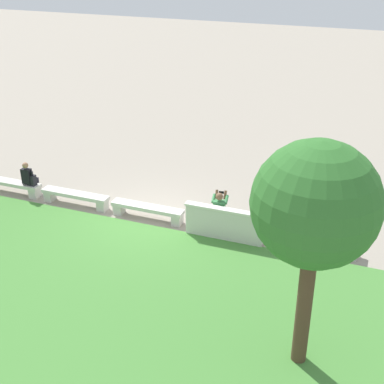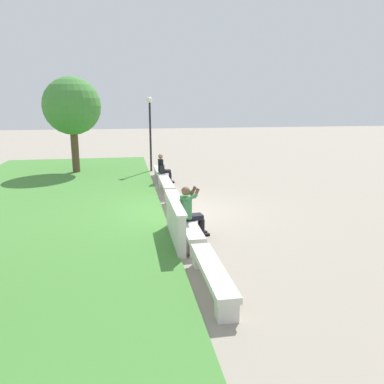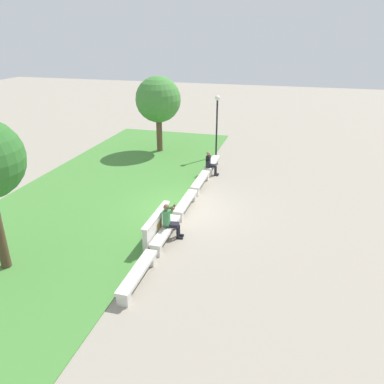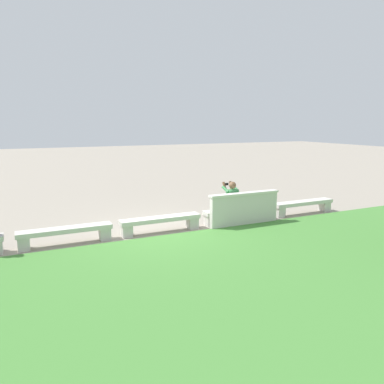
{
  "view_description": "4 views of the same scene",
  "coord_description": "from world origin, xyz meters",
  "px_view_note": "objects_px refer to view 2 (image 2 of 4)",
  "views": [
    {
      "loc": [
        -6.54,
        13.19,
        8.06
      ],
      "look_at": [
        -1.27,
        -0.55,
        0.9
      ],
      "focal_mm": 50.0,
      "sensor_mm": 36.0,
      "label": 1
    },
    {
      "loc": [
        -11.34,
        1.47,
        3.35
      ],
      "look_at": [
        -0.77,
        -0.4,
        0.79
      ],
      "focal_mm": 35.0,
      "sensor_mm": 36.0,
      "label": 2
    },
    {
      "loc": [
        -13.77,
        -4.04,
        7.06
      ],
      "look_at": [
        -0.35,
        -0.37,
        1.01
      ],
      "focal_mm": 35.0,
      "sensor_mm": 36.0,
      "label": 3
    },
    {
      "loc": [
        3.56,
        9.75,
        3.1
      ],
      "look_at": [
        -1.2,
        -0.45,
        1.0
      ],
      "focal_mm": 35.0,
      "sensor_mm": 36.0,
      "label": 4
    }
  ],
  "objects_px": {
    "bench_mid": "(175,202)",
    "backpack": "(162,169)",
    "bench_far": "(166,185)",
    "bench_end": "(160,173)",
    "bench_near": "(189,228)",
    "person_photographer": "(190,209)",
    "lamp_post": "(150,123)",
    "tree_left_background": "(72,107)",
    "bench_main": "(213,274)",
    "person_distant": "(163,168)"
  },
  "relations": [
    {
      "from": "bench_mid",
      "to": "person_photographer",
      "type": "bearing_deg",
      "value": -178.11
    },
    {
      "from": "bench_far",
      "to": "backpack",
      "type": "distance_m",
      "value": 1.68
    },
    {
      "from": "person_photographer",
      "to": "bench_near",
      "type": "bearing_deg",
      "value": 163.95
    },
    {
      "from": "bench_main",
      "to": "bench_far",
      "type": "height_order",
      "value": "same"
    },
    {
      "from": "bench_end",
      "to": "backpack",
      "type": "distance_m",
      "value": 0.99
    },
    {
      "from": "bench_mid",
      "to": "backpack",
      "type": "height_order",
      "value": "backpack"
    },
    {
      "from": "lamp_post",
      "to": "person_distant",
      "type": "bearing_deg",
      "value": -174.07
    },
    {
      "from": "person_distant",
      "to": "tree_left_background",
      "type": "relative_size",
      "value": 0.27
    },
    {
      "from": "bench_near",
      "to": "bench_mid",
      "type": "relative_size",
      "value": 1.0
    },
    {
      "from": "bench_far",
      "to": "lamp_post",
      "type": "xyz_separation_m",
      "value": [
        4.8,
        0.25,
        2.09
      ]
    },
    {
      "from": "bench_end",
      "to": "lamp_post",
      "type": "height_order",
      "value": "lamp_post"
    },
    {
      "from": "tree_left_background",
      "to": "lamp_post",
      "type": "xyz_separation_m",
      "value": [
        -0.27,
        -3.68,
        -0.79
      ]
    },
    {
      "from": "person_photographer",
      "to": "backpack",
      "type": "distance_m",
      "value": 6.58
    },
    {
      "from": "bench_end",
      "to": "lamp_post",
      "type": "bearing_deg",
      "value": 6.36
    },
    {
      "from": "bench_main",
      "to": "bench_mid",
      "type": "distance_m",
      "value": 5.19
    },
    {
      "from": "bench_main",
      "to": "lamp_post",
      "type": "height_order",
      "value": "lamp_post"
    },
    {
      "from": "bench_far",
      "to": "person_distant",
      "type": "distance_m",
      "value": 1.83
    },
    {
      "from": "bench_near",
      "to": "bench_end",
      "type": "xyz_separation_m",
      "value": [
        7.79,
        0.0,
        0.0
      ]
    },
    {
      "from": "tree_left_background",
      "to": "lamp_post",
      "type": "distance_m",
      "value": 3.77
    },
    {
      "from": "bench_main",
      "to": "tree_left_background",
      "type": "relative_size",
      "value": 0.51
    },
    {
      "from": "person_photographer",
      "to": "backpack",
      "type": "relative_size",
      "value": 3.08
    },
    {
      "from": "bench_mid",
      "to": "bench_end",
      "type": "distance_m",
      "value": 5.19
    },
    {
      "from": "lamp_post",
      "to": "backpack",
      "type": "bearing_deg",
      "value": -175.49
    },
    {
      "from": "bench_main",
      "to": "bench_far",
      "type": "bearing_deg",
      "value": 0.0
    },
    {
      "from": "bench_end",
      "to": "backpack",
      "type": "xyz_separation_m",
      "value": [
        -0.94,
        -0.0,
        0.32
      ]
    },
    {
      "from": "bench_near",
      "to": "tree_left_background",
      "type": "distance_m",
      "value": 11.37
    },
    {
      "from": "bench_main",
      "to": "bench_mid",
      "type": "xyz_separation_m",
      "value": [
        5.19,
        0.0,
        0.0
      ]
    },
    {
      "from": "bench_mid",
      "to": "bench_far",
      "type": "relative_size",
      "value": 1.0
    },
    {
      "from": "tree_left_background",
      "to": "lamp_post",
      "type": "relative_size",
      "value": 1.26
    },
    {
      "from": "bench_end",
      "to": "person_distant",
      "type": "relative_size",
      "value": 1.87
    },
    {
      "from": "person_photographer",
      "to": "bench_main",
      "type": "bearing_deg",
      "value": 178.46
    },
    {
      "from": "bench_near",
      "to": "bench_far",
      "type": "distance_m",
      "value": 5.19
    },
    {
      "from": "bench_main",
      "to": "bench_mid",
      "type": "height_order",
      "value": "same"
    },
    {
      "from": "bench_main",
      "to": "bench_end",
      "type": "relative_size",
      "value": 1.0
    },
    {
      "from": "person_distant",
      "to": "tree_left_background",
      "type": "height_order",
      "value": "tree_left_background"
    },
    {
      "from": "bench_mid",
      "to": "backpack",
      "type": "distance_m",
      "value": 4.26
    },
    {
      "from": "person_distant",
      "to": "tree_left_background",
      "type": "bearing_deg",
      "value": 50.59
    },
    {
      "from": "bench_end",
      "to": "tree_left_background",
      "type": "relative_size",
      "value": 0.51
    },
    {
      "from": "bench_near",
      "to": "backpack",
      "type": "relative_size",
      "value": 5.5
    },
    {
      "from": "backpack",
      "to": "lamp_post",
      "type": "relative_size",
      "value": 0.12
    },
    {
      "from": "bench_near",
      "to": "backpack",
      "type": "bearing_deg",
      "value": -0.02
    },
    {
      "from": "bench_end",
      "to": "person_photographer",
      "type": "relative_size",
      "value": 1.78
    },
    {
      "from": "bench_near",
      "to": "backpack",
      "type": "height_order",
      "value": "backpack"
    },
    {
      "from": "bench_near",
      "to": "bench_far",
      "type": "xyz_separation_m",
      "value": [
        5.19,
        0.0,
        0.0
      ]
    },
    {
      "from": "bench_main",
      "to": "bench_near",
      "type": "height_order",
      "value": "same"
    },
    {
      "from": "bench_far",
      "to": "backpack",
      "type": "relative_size",
      "value": 5.5
    },
    {
      "from": "bench_main",
      "to": "backpack",
      "type": "xyz_separation_m",
      "value": [
        9.45,
        -0.0,
        0.32
      ]
    },
    {
      "from": "tree_left_background",
      "to": "bench_near",
      "type": "bearing_deg",
      "value": -159.08
    },
    {
      "from": "bench_far",
      "to": "lamp_post",
      "type": "distance_m",
      "value": 5.24
    },
    {
      "from": "bench_mid",
      "to": "bench_far",
      "type": "distance_m",
      "value": 2.6
    }
  ]
}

